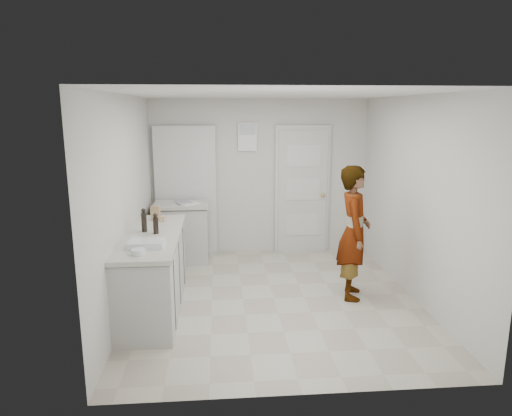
{
  "coord_description": "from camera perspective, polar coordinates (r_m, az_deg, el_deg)",
  "views": [
    {
      "loc": [
        -0.67,
        -5.34,
        2.33
      ],
      "look_at": [
        -0.19,
        0.4,
        1.08
      ],
      "focal_mm": 32.0,
      "sensor_mm": 36.0,
      "label": 1
    }
  ],
  "objects": [
    {
      "name": "oil_cruet_a",
      "position": [
        5.37,
        -12.43,
        -1.95
      ],
      "size": [
        0.06,
        0.06,
        0.24
      ],
      "color": "black",
      "rests_on": "main_counter"
    },
    {
      "name": "spice_jar",
      "position": [
        5.92,
        -11.43,
        -1.37
      ],
      "size": [
        0.05,
        0.05,
        0.07
      ],
      "primitive_type": "cylinder",
      "color": "tan",
      "rests_on": "main_counter"
    },
    {
      "name": "room_shell",
      "position": [
        7.42,
        -0.85,
        2.12
      ],
      "size": [
        4.0,
        4.0,
        4.0
      ],
      "color": "beige",
      "rests_on": "ground"
    },
    {
      "name": "oil_cruet_b",
      "position": [
        5.48,
        -13.83,
        -1.53
      ],
      "size": [
        0.06,
        0.06,
        0.28
      ],
      "color": "black",
      "rests_on": "main_counter"
    },
    {
      "name": "ground",
      "position": [
        5.86,
        2.24,
        -11.18
      ],
      "size": [
        4.0,
        4.0,
        0.0
      ],
      "primitive_type": "plane",
      "color": "#AA9F8E",
      "rests_on": "ground"
    },
    {
      "name": "main_counter",
      "position": [
        5.54,
        -12.69,
        -8.18
      ],
      "size": [
        0.64,
        1.96,
        0.93
      ],
      "color": "silver",
      "rests_on": "ground"
    },
    {
      "name": "cake_mix_box",
      "position": [
        6.0,
        -12.46,
        -0.66
      ],
      "size": [
        0.13,
        0.08,
        0.19
      ],
      "primitive_type": "cube",
      "rotation": [
        0.0,
        0.0,
        -0.26
      ],
      "color": "#A97B54",
      "rests_on": "main_counter"
    },
    {
      "name": "baking_dish",
      "position": [
        4.91,
        -13.52,
        -4.38
      ],
      "size": [
        0.37,
        0.27,
        0.06
      ],
      "rotation": [
        0.0,
        0.0,
        -0.03
      ],
      "color": "silver",
      "rests_on": "main_counter"
    },
    {
      "name": "egg_bowl",
      "position": [
        4.67,
        -14.47,
        -5.32
      ],
      "size": [
        0.14,
        0.14,
        0.05
      ],
      "color": "silver",
      "rests_on": "main_counter"
    },
    {
      "name": "person",
      "position": [
        5.78,
        12.13,
        -3.02
      ],
      "size": [
        0.53,
        0.68,
        1.67
      ],
      "primitive_type": "imported",
      "rotation": [
        0.0,
        0.0,
        1.35
      ],
      "color": "silver",
      "rests_on": "ground"
    },
    {
      "name": "side_counter",
      "position": [
        7.17,
        -9.23,
        -3.29
      ],
      "size": [
        0.84,
        0.61,
        0.93
      ],
      "color": "silver",
      "rests_on": "ground"
    },
    {
      "name": "papers",
      "position": [
        7.05,
        -8.62,
        0.65
      ],
      "size": [
        0.42,
        0.44,
        0.01
      ],
      "primitive_type": "cube",
      "rotation": [
        0.0,
        0.0,
        0.64
      ],
      "color": "white",
      "rests_on": "side_counter"
    }
  ]
}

